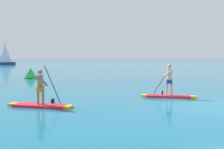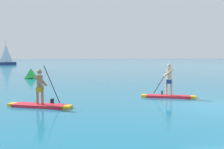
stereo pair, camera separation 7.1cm
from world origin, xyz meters
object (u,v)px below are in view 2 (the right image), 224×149
sailboat_left_horizon (6,62)px  race_marker_buoy (31,74)px  paddleboarder_near_left (40,99)px  paddleboarder_mid_center (168,90)px

sailboat_left_horizon → race_marker_buoy: bearing=78.6°
paddleboarder_near_left → sailboat_left_horizon: bearing=126.9°
race_marker_buoy → paddleboarder_mid_center: bearing=-56.0°
race_marker_buoy → sailboat_left_horizon: sailboat_left_horizon is taller
race_marker_buoy → sailboat_left_horizon: size_ratio=0.23×
paddleboarder_mid_center → sailboat_left_horizon: bearing=-49.3°
race_marker_buoy → paddleboarder_near_left: bearing=-80.2°
paddleboarder_near_left → race_marker_buoy: paddleboarder_near_left is taller
paddleboarder_near_left → paddleboarder_mid_center: 6.60m
paddleboarder_mid_center → race_marker_buoy: bearing=-36.2°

